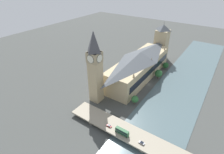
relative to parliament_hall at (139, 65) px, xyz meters
name	(u,v)px	position (x,y,z in m)	size (l,w,h in m)	color
ground_plane	(149,85)	(-17.49, 8.00, -15.68)	(600.00, 600.00, 0.00)	#424442
river_water	(177,94)	(-48.11, 8.00, -15.53)	(49.24, 360.00, 0.30)	#4C6066
parliament_hall	(139,65)	(0.00, 0.00, 0.00)	(29.43, 104.98, 31.59)	tan
clock_tower	(95,67)	(13.59, 61.51, 20.11)	(11.21, 11.21, 67.66)	tan
victoria_tower	(161,42)	(0.05, -64.64, 8.23)	(16.29, 16.29, 51.81)	tan
road_bridge	(146,142)	(-48.11, 82.87, -12.32)	(130.48, 16.68, 4.23)	gray
double_decker_bus_mid	(122,132)	(-30.74, 86.95, -8.82)	(10.72, 2.62, 4.77)	#235B33
car_northbound_lead	(142,143)	(-46.35, 86.26, -10.74)	(4.10, 1.92, 1.39)	silver
car_southbound_lead	(109,126)	(-18.65, 86.29, -10.78)	(4.10, 1.89, 1.33)	maroon
tree_embankment_near	(135,99)	(-19.81, 46.72, -10.00)	(6.70, 6.70, 9.04)	brown
tree_embankment_mid	(158,73)	(-20.24, -9.51, -8.91)	(8.55, 8.55, 11.06)	brown
tree_embankment_far	(166,65)	(-19.08, -36.77, -10.30)	(7.43, 7.43, 9.09)	brown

